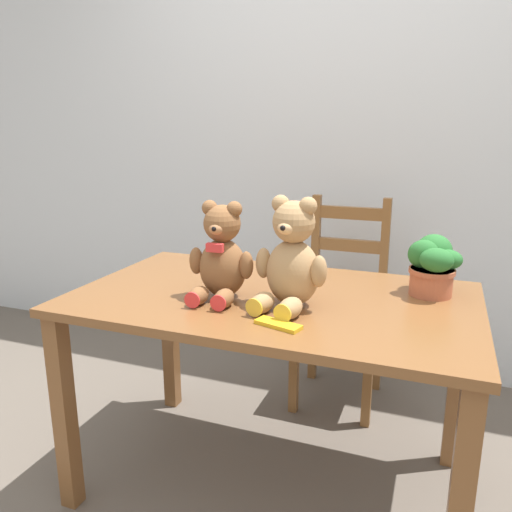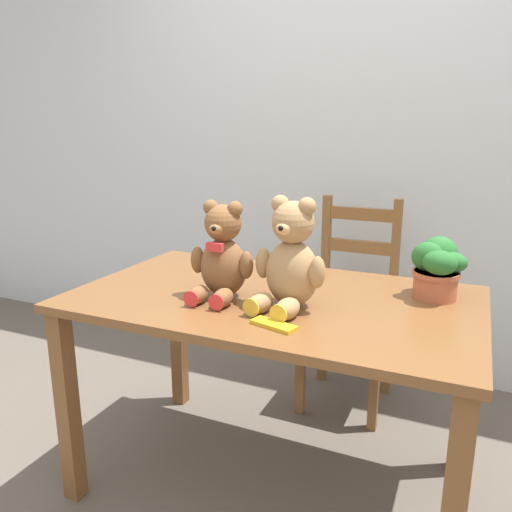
{
  "view_description": "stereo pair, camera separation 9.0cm",
  "coord_description": "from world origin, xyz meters",
  "px_view_note": "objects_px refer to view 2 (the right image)",
  "views": [
    {
      "loc": [
        0.53,
        -1.15,
        1.32
      ],
      "look_at": [
        -0.04,
        0.34,
        0.91
      ],
      "focal_mm": 35.0,
      "sensor_mm": 36.0,
      "label": 1
    },
    {
      "loc": [
        0.61,
        -1.12,
        1.32
      ],
      "look_at": [
        -0.04,
        0.34,
        0.91
      ],
      "focal_mm": 35.0,
      "sensor_mm": 36.0,
      "label": 2
    }
  ],
  "objects_px": {
    "wooden_chair_behind": "(351,308)",
    "teddy_bear_left": "(222,256)",
    "chocolate_bar": "(274,325)",
    "potted_plant": "(437,267)",
    "teddy_bear_right": "(290,261)"
  },
  "relations": [
    {
      "from": "wooden_chair_behind",
      "to": "chocolate_bar",
      "type": "distance_m",
      "value": 1.05
    },
    {
      "from": "teddy_bear_left",
      "to": "potted_plant",
      "type": "xyz_separation_m",
      "value": [
        0.67,
        0.29,
        -0.03
      ]
    },
    {
      "from": "teddy_bear_right",
      "to": "potted_plant",
      "type": "bearing_deg",
      "value": -136.2
    },
    {
      "from": "teddy_bear_left",
      "to": "potted_plant",
      "type": "distance_m",
      "value": 0.73
    },
    {
      "from": "wooden_chair_behind",
      "to": "teddy_bear_right",
      "type": "bearing_deg",
      "value": 88.68
    },
    {
      "from": "wooden_chair_behind",
      "to": "teddy_bear_left",
      "type": "bearing_deg",
      "value": 72.17
    },
    {
      "from": "teddy_bear_right",
      "to": "chocolate_bar",
      "type": "distance_m",
      "value": 0.24
    },
    {
      "from": "wooden_chair_behind",
      "to": "teddy_bear_left",
      "type": "relative_size",
      "value": 3.01
    },
    {
      "from": "teddy_bear_left",
      "to": "chocolate_bar",
      "type": "bearing_deg",
      "value": 143.03
    },
    {
      "from": "potted_plant",
      "to": "chocolate_bar",
      "type": "relative_size",
      "value": 1.51
    },
    {
      "from": "teddy_bear_left",
      "to": "chocolate_bar",
      "type": "relative_size",
      "value": 2.35
    },
    {
      "from": "teddy_bear_left",
      "to": "potted_plant",
      "type": "bearing_deg",
      "value": -158.96
    },
    {
      "from": "teddy_bear_right",
      "to": "potted_plant",
      "type": "xyz_separation_m",
      "value": [
        0.42,
        0.29,
        -0.05
      ]
    },
    {
      "from": "wooden_chair_behind",
      "to": "chocolate_bar",
      "type": "height_order",
      "value": "wooden_chair_behind"
    },
    {
      "from": "wooden_chair_behind",
      "to": "potted_plant",
      "type": "xyz_separation_m",
      "value": [
        0.4,
        -0.54,
        0.39
      ]
    }
  ]
}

